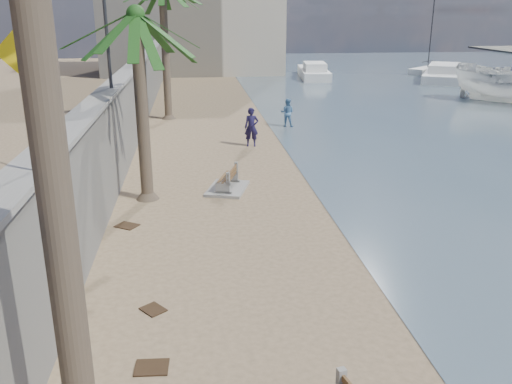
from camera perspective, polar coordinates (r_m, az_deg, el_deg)
ground_plane at (r=10.30m, az=7.71°, el=-18.91°), size 140.00×140.00×0.00m
seawall at (r=28.40m, az=-12.72°, el=9.05°), size 0.45×70.00×3.50m
wall_cap at (r=28.17m, az=-12.98°, el=12.66°), size 0.80×70.00×0.12m
end_building at (r=59.89m, az=-6.81°, el=19.21°), size 18.00×12.00×14.00m
bench_far at (r=19.72m, az=-3.04°, el=1.18°), size 1.79×2.20×0.80m
palm_mid at (r=18.20m, az=-12.56°, el=17.59°), size 5.00×5.00×7.03m
pedestrian_sign at (r=9.84m, az=-23.36°, el=10.77°), size 0.78×0.07×2.40m
person_a at (r=26.05m, az=-0.48°, el=7.13°), size 0.82×0.60×2.12m
person_b at (r=30.70m, az=3.31°, el=8.50°), size 1.01×0.89×1.74m
yacht_near at (r=56.07m, az=19.21°, el=11.57°), size 8.53×12.27×1.50m
yacht_far at (r=54.48m, az=6.07°, el=12.30°), size 3.60×9.25×1.50m
sailboat_west at (r=60.66m, az=17.61°, el=12.20°), size 5.50×5.30×10.37m
debris_b at (r=10.63m, az=-10.92°, el=-17.67°), size 0.64×0.52×0.03m
debris_c at (r=16.97m, az=-13.43°, el=-3.47°), size 0.80×0.76×0.03m
debris_d at (r=12.35m, az=-10.77°, el=-12.05°), size 0.65×0.66×0.03m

